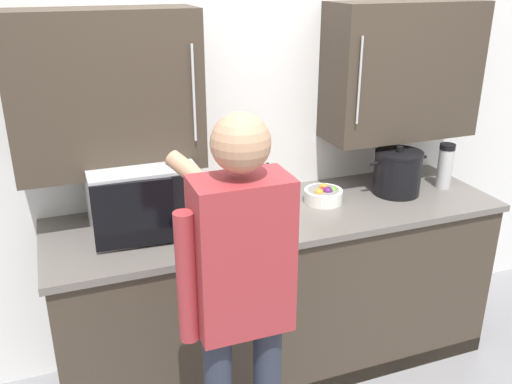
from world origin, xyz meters
TOP-DOWN VIEW (x-y plane):
  - back_wall_tiled at (-0.00, 1.23)m, footprint 4.25×0.44m
  - counter_unit at (0.00, 0.89)m, footprint 2.36×0.71m
  - microwave_oven at (-0.71, 0.93)m, footprint 0.49×0.41m
  - fruit_bowl at (0.27, 0.93)m, footprint 0.20×0.20m
  - knife_block at (-0.10, 0.92)m, footprint 0.11×0.15m
  - thermos_flask at (1.01, 0.88)m, footprint 0.09×0.09m
  - stock_pot at (0.71, 0.90)m, footprint 0.36×0.26m
  - person_figure at (-0.49, 0.11)m, footprint 0.44×0.60m

SIDE VIEW (x-z plane):
  - counter_unit at x=0.00m, z-range 0.00..0.94m
  - fruit_bowl at x=0.27m, z-range 0.94..1.03m
  - person_figure at x=-0.49m, z-range 0.17..1.86m
  - knife_block at x=-0.10m, z-range 0.90..1.20m
  - stock_pot at x=0.71m, z-range 0.93..1.20m
  - thermos_flask at x=1.01m, z-range 0.94..1.20m
  - microwave_oven at x=-0.71m, z-range 0.94..1.28m
  - back_wall_tiled at x=0.00m, z-range 0.06..2.75m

